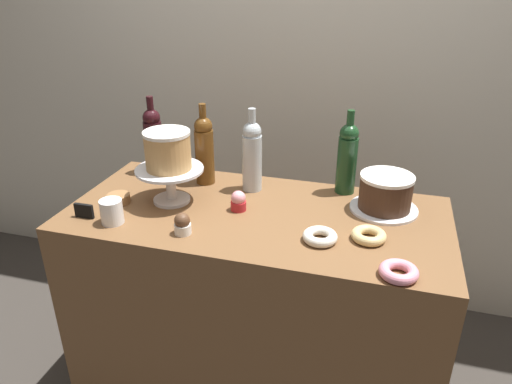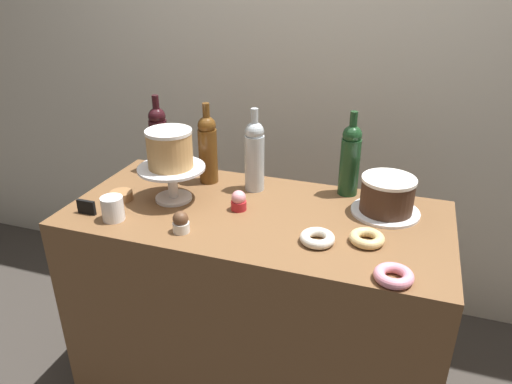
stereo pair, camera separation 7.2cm
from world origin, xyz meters
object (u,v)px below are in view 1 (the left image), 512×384
at_px(cupcake_chocolate, 182,224).
at_px(cookie_stack, 119,198).
at_px(cupcake_strawberry, 238,202).
at_px(donut_glazed, 369,236).
at_px(wine_bottle_clear, 252,155).
at_px(wine_bottle_green, 347,157).
at_px(wine_bottle_amber, 204,149).
at_px(donut_pink, 399,272).
at_px(cake_stand_pedestal, 170,179).
at_px(wine_bottle_dark_red, 153,139).
at_px(coffee_cup_ceramic, 112,212).
at_px(price_sign_chalkboard, 84,211).
at_px(donut_sugar, 320,237).
at_px(white_layer_cake, 167,150).
at_px(chocolate_round_cake, 386,192).

height_order(cupcake_chocolate, cookie_stack, cupcake_chocolate).
bearing_deg(cupcake_strawberry, donut_glazed, -9.84).
xyz_separation_m(wine_bottle_clear, wine_bottle_green, (0.35, 0.08, 0.00)).
distance_m(wine_bottle_amber, donut_pink, 0.90).
height_order(cake_stand_pedestal, cookie_stack, cake_stand_pedestal).
xyz_separation_m(wine_bottle_dark_red, coffee_cup_ceramic, (0.07, -0.45, -0.10)).
bearing_deg(cake_stand_pedestal, donut_pink, -17.62).
bearing_deg(donut_glazed, coffee_cup_ceramic, -171.69).
bearing_deg(wine_bottle_dark_red, donut_glazed, -19.85).
distance_m(cake_stand_pedestal, coffee_cup_ceramic, 0.24).
height_order(donut_glazed, donut_pink, same).
height_order(wine_bottle_amber, cupcake_strawberry, wine_bottle_amber).
relative_size(cake_stand_pedestal, cupcake_strawberry, 3.35).
bearing_deg(price_sign_chalkboard, donut_sugar, 4.83).
relative_size(donut_pink, coffee_cup_ceramic, 1.32).
xyz_separation_m(wine_bottle_dark_red, wine_bottle_clear, (0.45, -0.06, 0.00)).
bearing_deg(white_layer_cake, wine_bottle_dark_red, 126.87).
height_order(wine_bottle_clear, wine_bottle_amber, same).
distance_m(cake_stand_pedestal, white_layer_cake, 0.11).
xyz_separation_m(wine_bottle_green, donut_pink, (0.21, -0.53, -0.13)).
height_order(chocolate_round_cake, wine_bottle_green, wine_bottle_green).
relative_size(wine_bottle_dark_red, cupcake_chocolate, 4.38).
relative_size(cupcake_strawberry, price_sign_chalkboard, 1.06).
bearing_deg(chocolate_round_cake, wine_bottle_dark_red, 173.85).
bearing_deg(coffee_cup_ceramic, donut_glazed, 8.31).
relative_size(cupcake_strawberry, donut_sugar, 0.66).
height_order(cupcake_chocolate, price_sign_chalkboard, cupcake_chocolate).
relative_size(wine_bottle_amber, cookie_stack, 3.87).
relative_size(white_layer_cake, cookie_stack, 1.99).
height_order(white_layer_cake, cupcake_chocolate, white_layer_cake).
bearing_deg(chocolate_round_cake, coffee_cup_ceramic, -158.39).
bearing_deg(donut_glazed, cupcake_strawberry, 170.16).
relative_size(white_layer_cake, donut_pink, 1.49).
xyz_separation_m(chocolate_round_cake, cupcake_chocolate, (-0.63, -0.35, -0.04)).
distance_m(donut_pink, cookie_stack, 1.03).
distance_m(wine_bottle_dark_red, cupcake_strawberry, 0.53).
xyz_separation_m(white_layer_cake, coffee_cup_ceramic, (-0.12, -0.20, -0.16)).
height_order(cupcake_strawberry, cookie_stack, cupcake_strawberry).
relative_size(wine_bottle_green, coffee_cup_ceramic, 3.83).
distance_m(wine_bottle_dark_red, donut_glazed, 0.98).
xyz_separation_m(cookie_stack, price_sign_chalkboard, (-0.05, -0.14, 0.01)).
height_order(donut_pink, price_sign_chalkboard, price_sign_chalkboard).
height_order(white_layer_cake, donut_sugar, white_layer_cake).
height_order(white_layer_cake, chocolate_round_cake, white_layer_cake).
height_order(donut_pink, coffee_cup_ceramic, coffee_cup_ceramic).
height_order(cupcake_strawberry, price_sign_chalkboard, cupcake_strawberry).
distance_m(wine_bottle_clear, coffee_cup_ceramic, 0.56).
xyz_separation_m(white_layer_cake, chocolate_round_cake, (0.77, 0.15, -0.13)).
relative_size(wine_bottle_dark_red, coffee_cup_ceramic, 3.83).
xyz_separation_m(cupcake_chocolate, coffee_cup_ceramic, (-0.26, 0.00, 0.01)).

